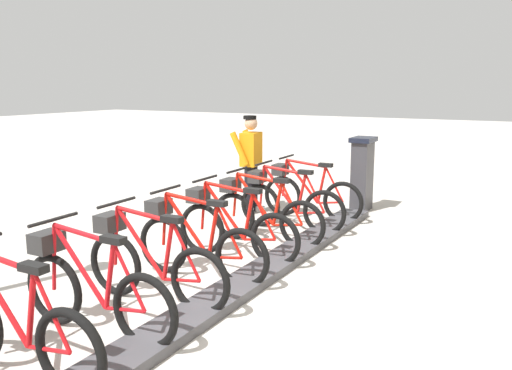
# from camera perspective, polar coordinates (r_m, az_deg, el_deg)

# --- Properties ---
(ground_plane) EXTENTS (60.00, 60.00, 0.00)m
(ground_plane) POSITION_cam_1_polar(r_m,az_deg,el_deg) (5.77, -2.33, -11.53)
(ground_plane) COLOR beige
(dock_rail_base) EXTENTS (0.44, 7.90, 0.10)m
(dock_rail_base) POSITION_cam_1_polar(r_m,az_deg,el_deg) (5.75, -2.33, -11.07)
(dock_rail_base) COLOR #47474C
(dock_rail_base) RESTS_ON ground
(payment_kiosk) EXTENTS (0.36, 0.52, 1.28)m
(payment_kiosk) POSITION_cam_1_polar(r_m,az_deg,el_deg) (9.49, 11.20, 1.31)
(payment_kiosk) COLOR #38383D
(payment_kiosk) RESTS_ON ground
(bike_docked_0) EXTENTS (1.72, 0.54, 1.02)m
(bike_docked_0) POSITION_cam_1_polar(r_m,az_deg,el_deg) (8.79, 5.54, -0.85)
(bike_docked_0) COLOR black
(bike_docked_0) RESTS_ON ground
(bike_docked_1) EXTENTS (1.72, 0.54, 1.02)m
(bike_docked_1) POSITION_cam_1_polar(r_m,az_deg,el_deg) (8.09, 3.30, -1.84)
(bike_docked_1) COLOR black
(bike_docked_1) RESTS_ON ground
(bike_docked_2) EXTENTS (1.72, 0.54, 1.02)m
(bike_docked_2) POSITION_cam_1_polar(r_m,az_deg,el_deg) (7.40, 0.64, -3.00)
(bike_docked_2) COLOR black
(bike_docked_2) RESTS_ON ground
(bike_docked_3) EXTENTS (1.72, 0.54, 1.02)m
(bike_docked_3) POSITION_cam_1_polar(r_m,az_deg,el_deg) (6.74, -2.56, -4.39)
(bike_docked_3) COLOR black
(bike_docked_3) RESTS_ON ground
(bike_docked_4) EXTENTS (1.72, 0.54, 1.02)m
(bike_docked_4) POSITION_cam_1_polar(r_m,az_deg,el_deg) (6.11, -6.46, -6.06)
(bike_docked_4) COLOR black
(bike_docked_4) RESTS_ON ground
(bike_docked_5) EXTENTS (1.72, 0.54, 1.02)m
(bike_docked_5) POSITION_cam_1_polar(r_m,az_deg,el_deg) (5.52, -11.25, -8.06)
(bike_docked_5) COLOR black
(bike_docked_5) RESTS_ON ground
(bike_docked_6) EXTENTS (1.72, 0.54, 1.02)m
(bike_docked_6) POSITION_cam_1_polar(r_m,az_deg,el_deg) (4.98, -17.20, -10.43)
(bike_docked_6) COLOR black
(bike_docked_6) RESTS_ON ground
(bike_docked_7) EXTENTS (1.72, 0.54, 1.02)m
(bike_docked_7) POSITION_cam_1_polar(r_m,az_deg,el_deg) (4.52, -24.60, -13.18)
(bike_docked_7) COLOR black
(bike_docked_7) RESTS_ON ground
(worker_near_rack) EXTENTS (0.49, 0.66, 1.66)m
(worker_near_rack) POSITION_cam_1_polar(r_m,az_deg,el_deg) (9.07, -0.59, 2.63)
(worker_near_rack) COLOR white
(worker_near_rack) RESTS_ON ground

